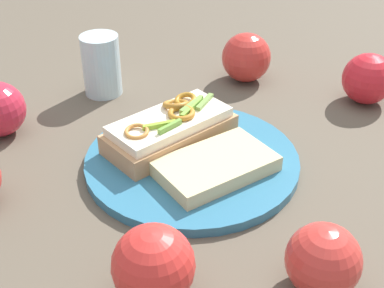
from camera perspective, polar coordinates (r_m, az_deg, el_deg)
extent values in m
plane|color=brown|center=(0.71, 0.00, -2.23)|extent=(2.00, 2.00, 0.00)
cylinder|color=teal|center=(0.71, 0.00, -1.80)|extent=(0.28, 0.28, 0.01)
cube|color=tan|center=(0.72, -2.34, 1.07)|extent=(0.16, 0.20, 0.03)
cube|color=#F6E8CA|center=(0.71, -2.37, 2.45)|extent=(0.14, 0.18, 0.01)
torus|color=#BD7A25|center=(0.71, -1.14, 3.33)|extent=(0.05, 0.05, 0.01)
torus|color=#C4803B|center=(0.68, -5.93, 1.34)|extent=(0.04, 0.04, 0.01)
torus|color=#AE7228|center=(0.73, -1.77, 4.30)|extent=(0.04, 0.04, 0.02)
torus|color=#B07821|center=(0.74, -0.71, 4.73)|extent=(0.03, 0.03, 0.02)
cube|color=#81B941|center=(0.72, -0.05, 3.84)|extent=(0.01, 0.06, 0.01)
cube|color=#7CA64B|center=(0.73, -0.04, 4.17)|extent=(0.02, 0.05, 0.01)
cube|color=#7AA14B|center=(0.74, 1.37, 4.53)|extent=(0.01, 0.05, 0.01)
cube|color=#6FA53F|center=(0.68, -2.38, 1.86)|extent=(0.02, 0.04, 0.01)
cube|color=#8CB532|center=(0.69, -3.49, 2.03)|extent=(0.04, 0.03, 0.01)
cube|color=beige|center=(0.67, 2.53, -2.32)|extent=(0.15, 0.17, 0.02)
sphere|color=red|center=(0.91, 5.81, 9.18)|extent=(0.11, 0.11, 0.08)
sphere|color=red|center=(0.52, -4.15, -12.79)|extent=(0.10, 0.10, 0.08)
sphere|color=red|center=(0.54, 13.83, -11.96)|extent=(0.10, 0.10, 0.07)
sphere|color=red|center=(0.88, 18.27, 6.64)|extent=(0.09, 0.09, 0.08)
cylinder|color=silver|center=(0.88, -9.65, 8.31)|extent=(0.06, 0.06, 0.10)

